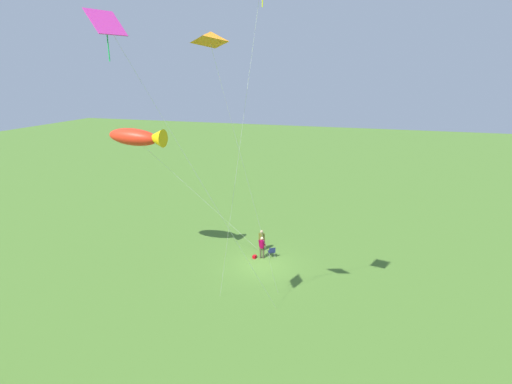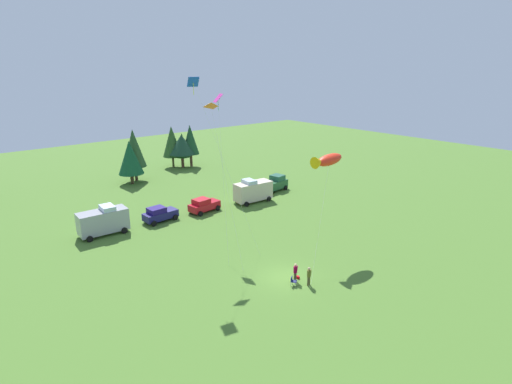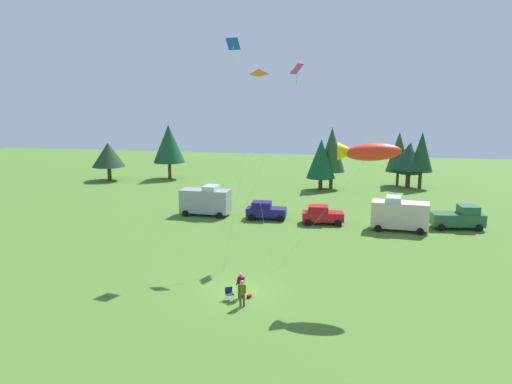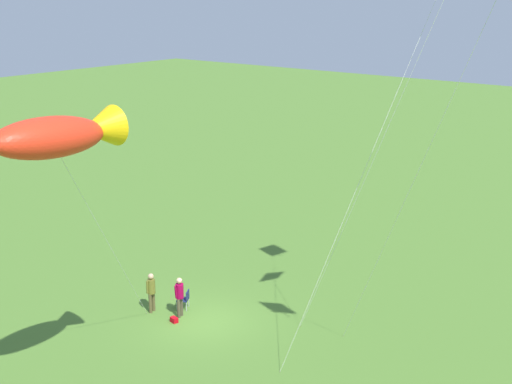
# 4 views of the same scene
# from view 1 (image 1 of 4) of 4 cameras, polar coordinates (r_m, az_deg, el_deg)

# --- Properties ---
(ground_plane) EXTENTS (160.00, 160.00, 0.00)m
(ground_plane) POSITION_cam_1_polar(r_m,az_deg,el_deg) (29.80, 0.78, -10.35)
(ground_plane) COLOR #4A732A
(person_kite_flyer) EXTENTS (0.51, 0.40, 1.74)m
(person_kite_flyer) POSITION_cam_1_polar(r_m,az_deg,el_deg) (31.58, 0.80, -6.69)
(person_kite_flyer) COLOR #4E4627
(person_kite_flyer) RESTS_ON ground
(folding_chair) EXTENTS (0.66, 0.66, 0.82)m
(folding_chair) POSITION_cam_1_polar(r_m,az_deg,el_deg) (30.75, 2.28, -8.46)
(folding_chair) COLOR #1A234F
(folding_chair) RESTS_ON ground
(person_spectator) EXTENTS (0.58, 0.41, 1.74)m
(person_spectator) POSITION_cam_1_polar(r_m,az_deg,el_deg) (30.37, 0.86, -7.68)
(person_spectator) COLOR #443F2C
(person_spectator) RESTS_ON ground
(backpack_on_grass) EXTENTS (0.28, 0.36, 0.22)m
(backpack_on_grass) POSITION_cam_1_polar(r_m,az_deg,el_deg) (30.74, -0.21, -9.23)
(backpack_on_grass) COLOR #BA0812
(backpack_on_grass) RESTS_ON ground
(kite_large_fish) EXTENTS (9.30, 5.43, 10.07)m
(kite_large_fish) POSITION_cam_1_polar(r_m,az_deg,el_deg) (28.15, -16.42, 7.51)
(kite_large_fish) COLOR red
(kite_large_fish) RESTS_ON ground
(kite_diamond_rainbow) EXTENTS (5.10, 8.14, 15.67)m
(kite_diamond_rainbow) POSITION_cam_1_polar(r_m,az_deg,el_deg) (16.12, -19.66, 20.22)
(kite_diamond_rainbow) COLOR #D5329F
(kite_diamond_rainbow) RESTS_ON ground
(kite_delta_orange) EXTENTS (2.06, 6.94, 15.23)m
(kite_delta_orange) POSITION_cam_1_polar(r_m,az_deg,el_deg) (17.11, -6.41, 20.95)
(kite_delta_orange) COLOR orange
(kite_delta_orange) RESTS_ON ground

